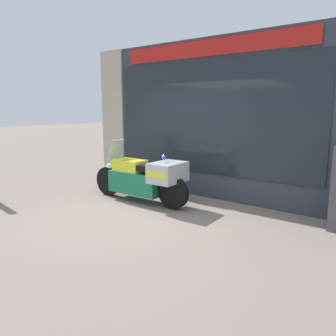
# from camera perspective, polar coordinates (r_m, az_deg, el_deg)

# --- Properties ---
(ground_plane) EXTENTS (60.00, 60.00, 0.00)m
(ground_plane) POSITION_cam_1_polar(r_m,az_deg,el_deg) (6.01, -5.01, -8.26)
(ground_plane) COLOR gray
(shop_building) EXTENTS (5.70, 0.55, 3.34)m
(shop_building) POSITION_cam_1_polar(r_m,az_deg,el_deg) (7.49, 3.12, 8.53)
(shop_building) COLOR #333842
(shop_building) RESTS_ON ground
(window_display) EXTENTS (4.52, 0.30, 2.01)m
(window_display) POSITION_cam_1_polar(r_m,az_deg,el_deg) (7.32, 7.33, -1.05)
(window_display) COLOR slate
(window_display) RESTS_ON ground
(paramedic_motorcycle) EXTENTS (2.41, 0.73, 1.26)m
(paramedic_motorcycle) POSITION_cam_1_polar(r_m,az_deg,el_deg) (6.69, -4.09, -1.67)
(paramedic_motorcycle) COLOR black
(paramedic_motorcycle) RESTS_ON ground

